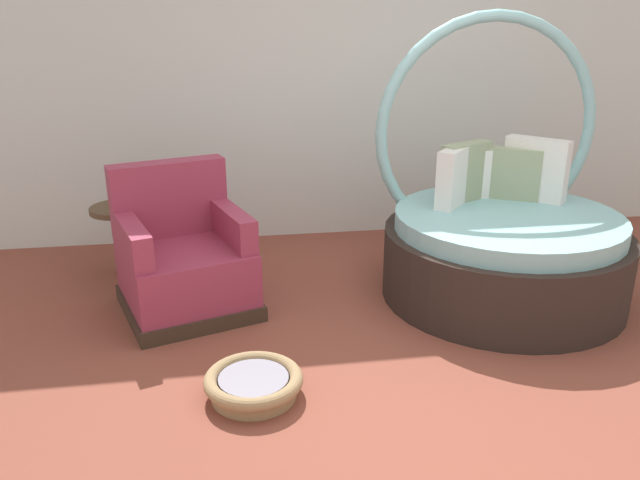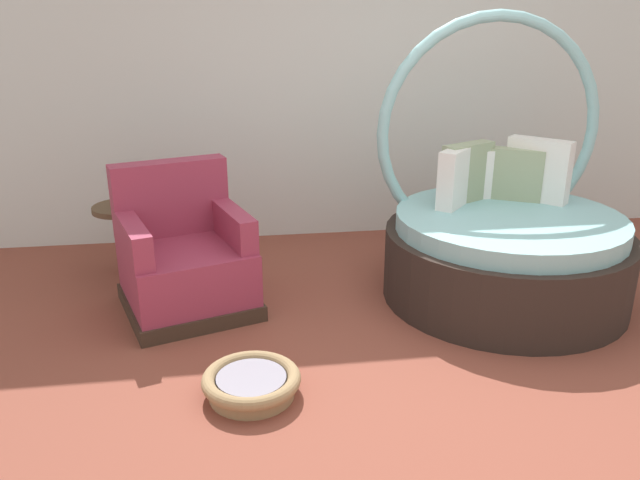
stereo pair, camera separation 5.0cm
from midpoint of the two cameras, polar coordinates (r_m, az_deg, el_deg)
name	(u,v)px [view 2 (the right image)]	position (r m, az deg, el deg)	size (l,w,h in m)	color
ground_plane	(433,385)	(3.47, 10.72, -12.89)	(8.00, 8.00, 0.02)	brown
back_wall	(350,55)	(5.39, 3.00, 16.49)	(8.00, 0.12, 3.05)	silver
round_daybed	(503,238)	(4.46, 16.66, 0.16)	(1.64, 1.64, 1.88)	#2D231E
red_armchair	(184,260)	(4.19, -11.94, -1.80)	(1.01, 1.01, 0.94)	#38281E
pet_basket	(252,383)	(3.30, -5.83, -12.86)	(0.51, 0.51, 0.13)	#9E7F56
side_table	(124,218)	(4.85, -17.20, 1.96)	(0.44, 0.44, 0.52)	brown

